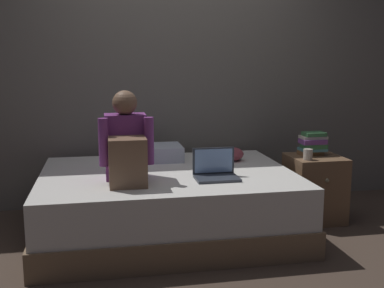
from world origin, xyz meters
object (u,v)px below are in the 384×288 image
(pillow, at_px, (150,153))
(mug, at_px, (308,154))
(nightstand, at_px, (314,188))
(book_stack, at_px, (313,144))
(laptop, at_px, (216,171))
(person_sitting, at_px, (126,147))
(bed, at_px, (167,203))
(clothes_pile, at_px, (228,155))

(pillow, xyz_separation_m, mug, (1.26, -0.49, 0.04))
(nightstand, bearing_deg, book_stack, 94.67)
(laptop, height_order, mug, laptop)
(nightstand, height_order, person_sitting, person_sitting)
(bed, distance_m, pillow, 0.56)
(book_stack, bearing_deg, nightstand, -85.33)
(nightstand, distance_m, clothes_pile, 0.80)
(bed, xyz_separation_m, mug, (1.17, -0.04, 0.36))
(laptop, distance_m, pillow, 0.84)
(bed, relative_size, pillow, 3.57)
(laptop, height_order, pillow, laptop)
(nightstand, height_order, laptop, laptop)
(bed, relative_size, laptop, 6.25)
(bed, bearing_deg, nightstand, 3.53)
(person_sitting, distance_m, book_stack, 1.67)
(nightstand, distance_m, person_sitting, 1.73)
(nightstand, relative_size, person_sitting, 0.87)
(nightstand, bearing_deg, bed, -176.47)
(pillow, bearing_deg, bed, -78.46)
(person_sitting, relative_size, clothes_pile, 2.20)
(person_sitting, xyz_separation_m, laptop, (0.65, -0.04, -0.20))
(nightstand, distance_m, book_stack, 0.39)
(book_stack, distance_m, clothes_pile, 0.74)
(nightstand, bearing_deg, mug, -137.31)
(person_sitting, xyz_separation_m, mug, (1.50, 0.20, -0.15))
(nightstand, xyz_separation_m, book_stack, (-0.00, 0.06, 0.38))
(bed, distance_m, mug, 1.22)
(pillow, relative_size, mug, 6.22)
(clothes_pile, bearing_deg, mug, -30.70)
(pillow, relative_size, book_stack, 2.44)
(book_stack, bearing_deg, bed, -173.78)
(person_sitting, distance_m, laptop, 0.68)
(laptop, height_order, clothes_pile, laptop)
(person_sitting, distance_m, mug, 1.52)
(bed, height_order, laptop, laptop)
(person_sitting, height_order, clothes_pile, person_sitting)
(bed, bearing_deg, laptop, -41.26)
(person_sitting, relative_size, pillow, 1.17)
(person_sitting, xyz_separation_m, book_stack, (1.62, 0.38, -0.10))
(nightstand, height_order, clothes_pile, clothes_pile)
(book_stack, bearing_deg, laptop, -156.31)
(person_sitting, height_order, book_stack, person_sitting)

